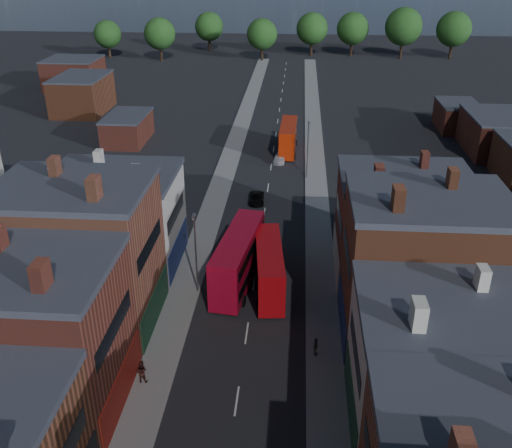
% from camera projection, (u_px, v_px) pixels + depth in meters
% --- Properties ---
extents(pavement_west, '(3.00, 200.00, 0.12)m').
position_uv_depth(pavement_west, '(214.00, 204.00, 71.96)').
color(pavement_west, gray).
rests_on(pavement_west, ground).
extents(pavement_east, '(3.00, 200.00, 0.12)m').
position_uv_depth(pavement_east, '(317.00, 207.00, 71.09)').
color(pavement_east, gray).
rests_on(pavement_east, ground).
extents(lamp_post_2, '(0.25, 0.70, 8.12)m').
position_uv_depth(lamp_post_2, '(196.00, 248.00, 51.95)').
color(lamp_post_2, slate).
rests_on(lamp_post_2, ground).
extents(lamp_post_3, '(0.25, 0.70, 8.12)m').
position_uv_depth(lamp_post_3, '(308.00, 146.00, 78.05)').
color(lamp_post_3, slate).
rests_on(lamp_post_3, ground).
extents(bus_0, '(4.28, 12.10, 5.12)m').
position_uv_depth(bus_0, '(238.00, 258.00, 54.28)').
color(bus_0, '#B60A24').
rests_on(bus_0, ground).
extents(bus_1, '(3.40, 10.53, 4.47)m').
position_uv_depth(bus_1, '(269.00, 267.00, 53.39)').
color(bus_1, red).
rests_on(bus_1, ground).
extents(bus_2, '(2.84, 10.50, 4.51)m').
position_uv_depth(bus_2, '(288.00, 137.00, 88.99)').
color(bus_2, '#A92007').
rests_on(bus_2, ground).
extents(car_2, '(2.06, 4.13, 1.12)m').
position_uv_depth(car_2, '(256.00, 198.00, 72.40)').
color(car_2, black).
rests_on(car_2, ground).
extents(car_3, '(2.15, 4.39, 1.23)m').
position_uv_depth(car_3, '(280.00, 158.00, 85.75)').
color(car_3, silver).
rests_on(car_3, ground).
extents(ped_1, '(0.87, 0.49, 1.78)m').
position_uv_depth(ped_1, '(141.00, 372.00, 42.47)').
color(ped_1, '#3D1B18').
rests_on(ped_1, pavement_west).
extents(ped_3, '(0.60, 1.02, 1.63)m').
position_uv_depth(ped_3, '(316.00, 346.00, 45.27)').
color(ped_3, '#5D5950').
rests_on(ped_3, pavement_east).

